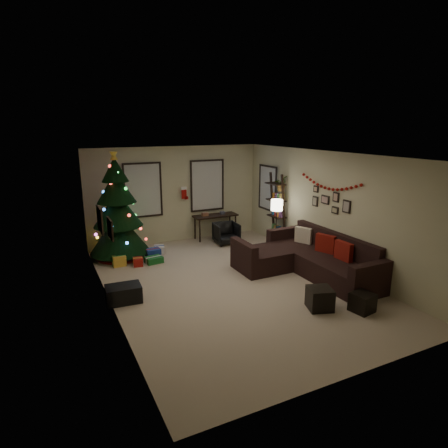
{
  "coord_description": "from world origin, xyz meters",
  "views": [
    {
      "loc": [
        -3.5,
        -6.77,
        3.28
      ],
      "look_at": [
        0.1,
        0.6,
        1.15
      ],
      "focal_mm": 30.84,
      "sensor_mm": 36.0,
      "label": 1
    }
  ],
  "objects_px": {
    "sofa": "(307,260)",
    "desk_chair": "(226,233)",
    "bookshelf": "(277,211)",
    "christmas_tree": "(118,213)",
    "desk": "(215,218)"
  },
  "relations": [
    {
      "from": "desk_chair",
      "to": "desk",
      "type": "bearing_deg",
      "value": 99.04
    },
    {
      "from": "sofa",
      "to": "bookshelf",
      "type": "height_order",
      "value": "bookshelf"
    },
    {
      "from": "desk",
      "to": "bookshelf",
      "type": "relative_size",
      "value": 0.64
    },
    {
      "from": "christmas_tree",
      "to": "sofa",
      "type": "xyz_separation_m",
      "value": [
        3.59,
        -2.97,
        -0.83
      ]
    },
    {
      "from": "sofa",
      "to": "desk",
      "type": "distance_m",
      "value": 3.52
    },
    {
      "from": "christmas_tree",
      "to": "bookshelf",
      "type": "bearing_deg",
      "value": -13.3
    },
    {
      "from": "christmas_tree",
      "to": "desk",
      "type": "distance_m",
      "value": 2.97
    },
    {
      "from": "sofa",
      "to": "desk_chair",
      "type": "bearing_deg",
      "value": 103.49
    },
    {
      "from": "sofa",
      "to": "bookshelf",
      "type": "relative_size",
      "value": 1.5
    },
    {
      "from": "sofa",
      "to": "desk_chair",
      "type": "xyz_separation_m",
      "value": [
        -0.67,
        2.78,
        -0.0
      ]
    },
    {
      "from": "desk",
      "to": "bookshelf",
      "type": "bearing_deg",
      "value": -49.93
    },
    {
      "from": "christmas_tree",
      "to": "desk_chair",
      "type": "height_order",
      "value": "christmas_tree"
    },
    {
      "from": "sofa",
      "to": "bookshelf",
      "type": "distance_m",
      "value": 2.17
    },
    {
      "from": "bookshelf",
      "to": "sofa",
      "type": "bearing_deg",
      "value": -103.86
    },
    {
      "from": "desk",
      "to": "desk_chair",
      "type": "distance_m",
      "value": 0.73
    }
  ]
}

